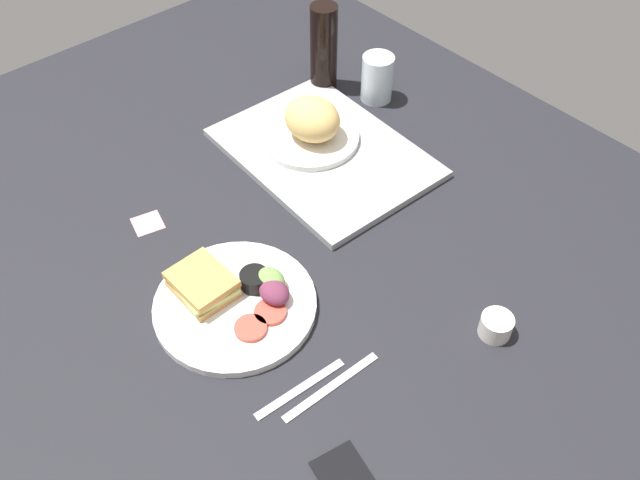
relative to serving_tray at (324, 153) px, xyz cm
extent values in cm
cube|color=black|center=(18.88, -22.61, -2.30)|extent=(190.00, 150.00, 3.00)
cube|color=#9EA0A3|center=(0.00, 0.00, 0.00)|extent=(46.29, 34.78, 1.60)
cylinder|color=white|center=(-4.74, 0.00, 1.50)|extent=(21.71, 21.71, 1.40)
ellipsoid|color=#DBB266|center=(-4.11, 0.28, 6.59)|extent=(12.87, 11.12, 8.78)
cylinder|color=white|center=(20.39, -39.12, 0.00)|extent=(28.73, 28.73, 1.60)
cube|color=tan|center=(14.64, -41.71, 1.50)|extent=(11.02, 9.02, 1.40)
cube|color=#B2C66B|center=(14.64, -41.71, 2.70)|extent=(11.67, 9.83, 1.00)
cube|color=tan|center=(14.64, -41.71, 3.90)|extent=(11.25, 9.31, 1.40)
cylinder|color=#D14738|center=(26.85, -40.56, 1.20)|extent=(5.60, 5.60, 0.80)
cylinder|color=#D14738|center=(26.42, -35.96, 1.20)|extent=(5.60, 5.60, 0.80)
cylinder|color=black|center=(19.67, -34.09, 2.30)|extent=(5.20, 5.20, 3.00)
cylinder|color=#EFEACC|center=(19.67, -34.09, 3.40)|extent=(4.26, 4.26, 0.60)
ellipsoid|color=#729E4C|center=(21.83, -32.22, 2.60)|extent=(6.00, 4.80, 3.60)
ellipsoid|color=#6B2D47|center=(24.41, -33.37, 2.60)|extent=(6.00, 4.80, 3.60)
cylinder|color=silver|center=(-7.57, 23.34, 4.76)|extent=(7.40, 7.40, 11.13)
cylinder|color=black|center=(-19.58, 17.31, 9.65)|extent=(6.40, 6.40, 20.89)
cylinder|color=silver|center=(54.02, -9.12, 1.20)|extent=(5.60, 5.60, 4.00)
cube|color=#B7B7BC|center=(40.39, -41.12, -0.55)|extent=(2.80, 17.06, 0.50)
cube|color=#B7B7BC|center=(43.39, -37.12, -0.55)|extent=(2.37, 19.05, 0.50)
cube|color=pink|center=(-7.75, -39.75, -0.74)|extent=(6.79, 6.79, 0.12)
camera|label=1|loc=(84.07, -75.49, 95.38)|focal=37.96mm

